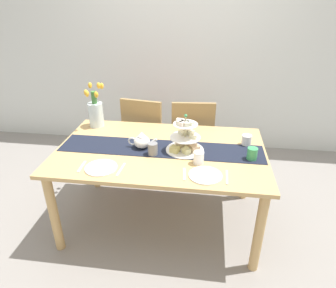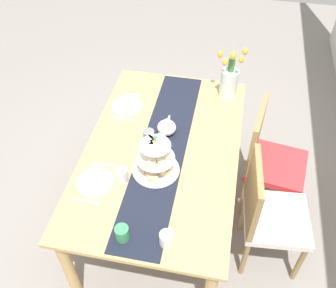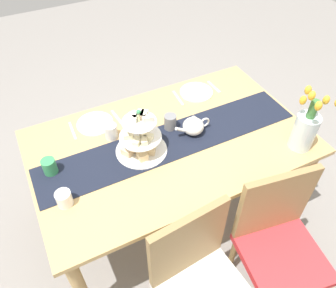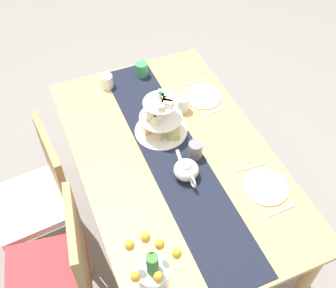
% 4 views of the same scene
% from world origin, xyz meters
% --- Properties ---
extents(ground_plane, '(8.00, 8.00, 0.00)m').
position_xyz_m(ground_plane, '(0.00, 0.00, 0.00)').
color(ground_plane, gray).
extents(room_wall_rear, '(6.00, 0.08, 2.60)m').
position_xyz_m(room_wall_rear, '(0.00, 1.61, 1.30)').
color(room_wall_rear, silver).
rests_on(room_wall_rear, ground_plane).
extents(dining_table, '(1.66, 1.02, 0.73)m').
position_xyz_m(dining_table, '(0.00, 0.00, 0.63)').
color(dining_table, tan).
rests_on(dining_table, ground_plane).
extents(chair_left, '(0.48, 0.48, 0.91)m').
position_xyz_m(chair_left, '(-0.28, 0.74, 0.50)').
color(chair_left, olive).
rests_on(chair_left, ground_plane).
extents(chair_right, '(0.45, 0.45, 0.91)m').
position_xyz_m(chair_right, '(0.21, 0.74, 0.50)').
color(chair_right, olive).
rests_on(chair_right, ground_plane).
extents(table_runner, '(1.62, 0.30, 0.00)m').
position_xyz_m(table_runner, '(0.00, 0.01, 0.73)').
color(table_runner, black).
rests_on(table_runner, dining_table).
extents(tiered_cake_stand, '(0.30, 0.30, 0.30)m').
position_xyz_m(tiered_cake_stand, '(0.19, -0.00, 0.82)').
color(tiered_cake_stand, beige).
rests_on(tiered_cake_stand, table_runner).
extents(teapot, '(0.24, 0.13, 0.14)m').
position_xyz_m(teapot, '(-0.15, 0.00, 0.79)').
color(teapot, white).
rests_on(teapot, table_runner).
extents(tulip_vase, '(0.17, 0.21, 0.42)m').
position_xyz_m(tulip_vase, '(-0.66, 0.38, 0.87)').
color(tulip_vase, silver).
rests_on(tulip_vase, dining_table).
extents(cream_jug, '(0.08, 0.08, 0.08)m').
position_xyz_m(cream_jug, '(0.68, 0.17, 0.77)').
color(cream_jug, white).
rests_on(cream_jug, dining_table).
extents(dinner_plate_left, '(0.23, 0.23, 0.01)m').
position_xyz_m(dinner_plate_left, '(-0.38, -0.35, 0.73)').
color(dinner_plate_left, white).
rests_on(dinner_plate_left, dining_table).
extents(fork_left, '(0.02, 0.15, 0.01)m').
position_xyz_m(fork_left, '(-0.52, -0.35, 0.73)').
color(fork_left, silver).
rests_on(fork_left, dining_table).
extents(knife_left, '(0.03, 0.17, 0.01)m').
position_xyz_m(knife_left, '(-0.23, -0.35, 0.73)').
color(knife_left, silver).
rests_on(knife_left, dining_table).
extents(dinner_plate_right, '(0.23, 0.23, 0.01)m').
position_xyz_m(dinner_plate_right, '(0.36, -0.35, 0.73)').
color(dinner_plate_right, white).
rests_on(dinner_plate_right, dining_table).
extents(fork_right, '(0.03, 0.15, 0.01)m').
position_xyz_m(fork_right, '(0.22, -0.35, 0.73)').
color(fork_right, silver).
rests_on(fork_right, dining_table).
extents(knife_right, '(0.02, 0.17, 0.01)m').
position_xyz_m(knife_right, '(0.51, -0.35, 0.73)').
color(knife_right, silver).
rests_on(knife_right, dining_table).
extents(mug_grey, '(0.08, 0.08, 0.09)m').
position_xyz_m(mug_grey, '(-0.05, -0.10, 0.78)').
color(mug_grey, slate).
rests_on(mug_grey, table_runner).
extents(mug_white_text, '(0.08, 0.08, 0.09)m').
position_xyz_m(mug_white_text, '(0.31, -0.19, 0.77)').
color(mug_white_text, white).
rests_on(mug_white_text, dining_table).
extents(mug_orange, '(0.08, 0.08, 0.09)m').
position_xyz_m(mug_orange, '(0.70, -0.07, 0.77)').
color(mug_orange, '#389356').
rests_on(mug_orange, dining_table).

